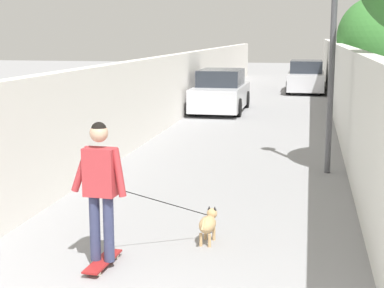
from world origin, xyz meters
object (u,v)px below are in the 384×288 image
object	(u,v)px
person_skateboarder	(100,181)
car_near	(221,92)
skateboard	(103,261)
dog	(208,223)
lamp_post	(334,20)
car_far	(306,77)
tree_right_far	(377,37)

from	to	relation	value
person_skateboarder	car_near	xyz separation A→B (m)	(14.70, 0.76, -0.38)
person_skateboarder	car_near	world-z (taller)	person_skateboarder
skateboard	dog	distance (m)	1.58
person_skateboarder	skateboard	bearing A→B (deg)	14.04
dog	skateboard	bearing A→B (deg)	134.43
lamp_post	person_skateboarder	size ratio (longest dim) A/B	2.65
person_skateboarder	car_far	world-z (taller)	person_skateboarder
skateboard	car_near	bearing A→B (deg)	2.98
car_near	car_far	bearing A→B (deg)	-20.58
dog	car_far	world-z (taller)	car_far
skateboard	car_near	xyz separation A→B (m)	(14.70, 0.76, 0.65)
tree_right_far	car_near	xyz separation A→B (m)	(-1.87, 5.60, -1.99)
tree_right_far	person_skateboarder	bearing A→B (deg)	163.73
lamp_post	tree_right_far	bearing A→B (deg)	-10.32
dog	car_far	distance (m)	21.63
person_skateboarder	car_near	distance (m)	14.73
skateboard	lamp_post	bearing A→B (deg)	-26.88
lamp_post	skateboard	world-z (taller)	lamp_post
tree_right_far	person_skateboarder	xyz separation A→B (m)	(-16.57, 4.83, -1.62)
car_far	lamp_post	bearing A→B (deg)	-177.99
skateboard	car_near	world-z (taller)	car_near
tree_right_far	dog	xyz separation A→B (m)	(-15.47, 3.72, -2.43)
lamp_post	car_far	bearing A→B (deg)	2.01
lamp_post	dog	distance (m)	5.58
lamp_post	car_far	distance (m)	17.27
tree_right_far	skateboard	xyz separation A→B (m)	(-16.57, 4.83, -2.64)
person_skateboarder	dog	xyz separation A→B (m)	(1.10, -1.12, -0.82)
lamp_post	skateboard	bearing A→B (deg)	153.12
lamp_post	dog	size ratio (longest dim) A/B	3.21
skateboard	car_far	world-z (taller)	car_far
person_skateboarder	car_near	bearing A→B (deg)	2.98
tree_right_far	skateboard	world-z (taller)	tree_right_far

